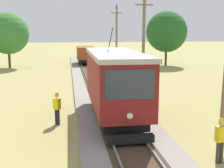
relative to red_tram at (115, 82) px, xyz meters
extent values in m
cube|color=maroon|center=(0.00, 0.02, 0.11)|extent=(2.50, 8.00, 2.60)
cube|color=#B2ADA3|center=(0.00, 0.02, 1.52)|extent=(2.60, 8.32, 0.22)
cube|color=black|center=(0.00, 0.02, -1.47)|extent=(2.10, 7.04, 0.44)
cube|color=#2D3842|center=(0.00, -3.99, 0.57)|extent=(2.10, 0.03, 1.25)
cube|color=#2D3842|center=(1.26, 0.02, 0.47)|extent=(0.02, 6.72, 1.04)
sphere|color=#F4EAB2|center=(0.00, -4.04, -0.74)|extent=(0.28, 0.28, 0.28)
cylinder|color=black|center=(0.00, 1.62, 2.33)|extent=(0.05, 1.67, 1.19)
cube|color=black|center=(0.00, -4.18, -1.69)|extent=(2.00, 0.36, 0.32)
cylinder|color=black|center=(0.00, -2.22, -1.47)|extent=(1.54, 0.80, 0.80)
cylinder|color=black|center=(0.00, 2.26, -1.47)|extent=(1.54, 0.80, 0.80)
cube|color=#93471E|center=(0.00, 27.34, -0.42)|extent=(2.40, 5.20, 1.70)
cube|color=black|center=(0.00, 27.34, -1.49)|extent=(2.02, 4.78, 0.38)
cylinder|color=black|center=(0.00, 25.78, -1.49)|extent=(1.54, 0.76, 0.76)
cylinder|color=black|center=(0.00, 28.90, -1.49)|extent=(1.54, 0.76, 0.76)
cylinder|color=#7A664C|center=(3.47, 7.56, 1.73)|extent=(0.24, 0.40, 7.85)
cube|color=#7A664C|center=(3.47, 7.56, 4.71)|extent=(1.40, 0.10, 0.10)
cylinder|color=silver|center=(2.92, 7.56, 4.81)|extent=(0.08, 0.08, 0.10)
cylinder|color=silver|center=(4.02, 7.56, 4.81)|extent=(0.08, 0.08, 0.10)
cylinder|color=#7A664C|center=(3.47, 21.06, 1.80)|extent=(0.24, 0.37, 7.99)
cube|color=#7A664C|center=(3.47, 21.06, 4.83)|extent=(1.40, 0.10, 0.10)
cylinder|color=silver|center=(2.92, 21.06, 4.93)|extent=(0.08, 0.08, 0.10)
cylinder|color=silver|center=(4.02, 21.06, 4.93)|extent=(0.08, 0.08, 0.10)
cone|color=gray|center=(4.79, 31.47, -1.54)|extent=(2.38, 2.38, 1.32)
cylinder|color=#38332D|center=(3.01, -5.88, -1.76)|extent=(0.15, 0.15, 0.86)
cylinder|color=#38332D|center=(3.16, -5.84, -1.76)|extent=(0.15, 0.15, 0.86)
cube|color=yellow|center=(3.09, -5.86, -1.04)|extent=(0.43, 0.32, 0.58)
sphere|color=tan|center=(3.09, -5.86, -0.61)|extent=(0.22, 0.22, 0.22)
sphere|color=yellow|center=(3.09, -5.86, -0.51)|extent=(0.21, 0.21, 0.21)
cylinder|color=black|center=(-3.08, -0.31, -1.76)|extent=(0.15, 0.15, 0.86)
cylinder|color=black|center=(-3.19, -0.19, -1.76)|extent=(0.15, 0.15, 0.86)
cube|color=yellow|center=(-3.13, -0.25, -1.04)|extent=(0.44, 0.44, 0.58)
sphere|color=beige|center=(-3.13, -0.25, -0.61)|extent=(0.22, 0.22, 0.22)
sphere|color=yellow|center=(-3.13, -0.25, -0.51)|extent=(0.21, 0.21, 0.21)
cylinder|color=#4C3823|center=(-10.20, 25.31, -0.94)|extent=(0.32, 0.32, 2.51)
sphere|color=#387A33|center=(-10.20, 25.31, 2.35)|extent=(5.41, 5.41, 5.41)
cylinder|color=#4C3823|center=(11.19, 25.01, -0.89)|extent=(0.32, 0.32, 2.61)
sphere|color=#235B23|center=(11.19, 25.01, 2.55)|extent=(5.69, 5.69, 5.69)
camera|label=1|loc=(-2.48, -15.84, 2.77)|focal=48.12mm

